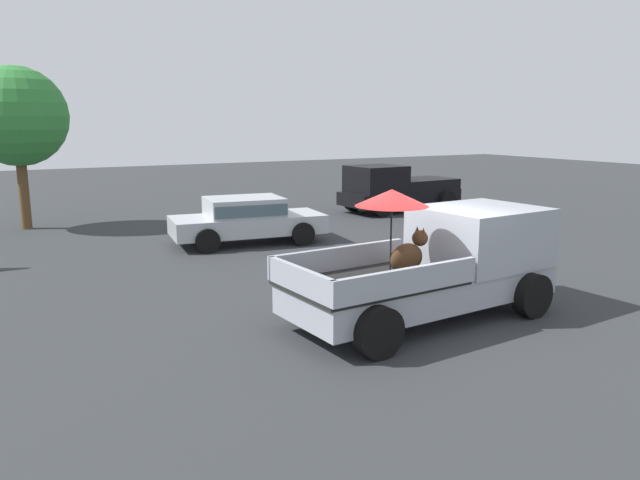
{
  "coord_description": "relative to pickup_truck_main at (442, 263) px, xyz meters",
  "views": [
    {
      "loc": [
        -6.5,
        -8.1,
        3.46
      ],
      "look_at": [
        -0.76,
        2.35,
        1.1
      ],
      "focal_mm": 33.82,
      "sensor_mm": 36.0,
      "label": 1
    }
  ],
  "objects": [
    {
      "name": "parked_sedan_near",
      "position": [
        -0.62,
        7.76,
        -0.23
      ],
      "size": [
        4.48,
        2.37,
        1.33
      ],
      "rotation": [
        0.0,
        0.0,
        -0.12
      ],
      "color": "black",
      "rests_on": "ground"
    },
    {
      "name": "pickup_truck_red",
      "position": [
        6.88,
        10.89,
        -0.1
      ],
      "size": [
        4.89,
        2.38,
        1.8
      ],
      "rotation": [
        0.0,
        0.0,
        3.2
      ],
      "color": "black",
      "rests_on": "ground"
    },
    {
      "name": "ground_plane",
      "position": [
        -0.46,
        -0.04,
        -0.97
      ],
      "size": [
        80.0,
        80.0,
        0.0
      ],
      "primitive_type": "plane",
      "color": "#2D3033"
    },
    {
      "name": "tree_by_lot",
      "position": [
        -6.02,
        13.46,
        2.61
      ],
      "size": [
        3.14,
        3.14,
        5.17
      ],
      "color": "brown",
      "rests_on": "ground"
    },
    {
      "name": "pickup_truck_main",
      "position": [
        0.0,
        0.0,
        0.0
      ],
      "size": [
        5.17,
        2.55,
        2.35
      ],
      "rotation": [
        0.0,
        0.0,
        0.07
      ],
      "color": "black",
      "rests_on": "ground"
    }
  ]
}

